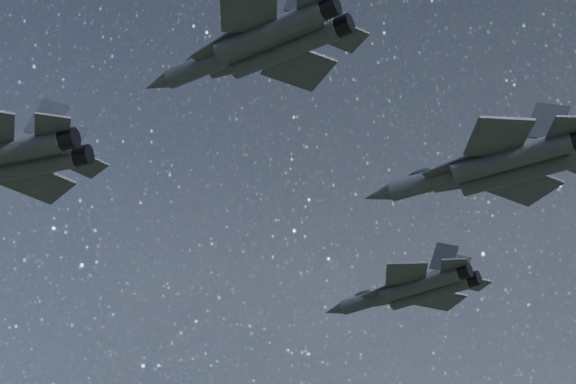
# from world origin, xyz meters

# --- Properties ---
(jet_left) EXTENTS (16.50, 10.87, 4.23)m
(jet_left) POSITION_xyz_m (6.20, 23.37, 143.00)
(jet_left) COLOR #2D3139
(jet_right) EXTENTS (15.61, 10.48, 3.94)m
(jet_right) POSITION_xyz_m (0.15, -11.34, 143.60)
(jet_right) COLOR #2D3139
(jet_slot) EXTENTS (19.10, 12.96, 4.80)m
(jet_slot) POSITION_xyz_m (14.33, 6.85, 144.57)
(jet_slot) COLOR #2D3139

